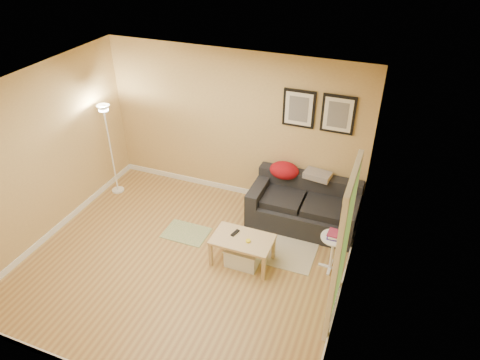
{
  "coord_description": "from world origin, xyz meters",
  "views": [
    {
      "loc": [
        2.48,
        -4.11,
        4.44
      ],
      "look_at": [
        0.55,
        0.85,
        1.05
      ],
      "focal_mm": 32.49,
      "sensor_mm": 36.0,
      "label": 1
    }
  ],
  "objects_px": {
    "sofa": "(304,204)",
    "coffee_table": "(242,250)",
    "side_table": "(332,253)",
    "floor_lamp": "(111,153)",
    "book_stack": "(334,234)",
    "storage_bin": "(243,256)"
  },
  "relations": [
    {
      "from": "sofa",
      "to": "coffee_table",
      "type": "distance_m",
      "value": 1.35
    },
    {
      "from": "storage_bin",
      "to": "floor_lamp",
      "type": "bearing_deg",
      "value": 161.27
    },
    {
      "from": "book_stack",
      "to": "coffee_table",
      "type": "bearing_deg",
      "value": -148.48
    },
    {
      "from": "coffee_table",
      "to": "book_stack",
      "type": "xyz_separation_m",
      "value": [
        1.21,
        0.34,
        0.39
      ]
    },
    {
      "from": "sofa",
      "to": "side_table",
      "type": "relative_size",
      "value": 2.95
    },
    {
      "from": "sofa",
      "to": "coffee_table",
      "type": "relative_size",
      "value": 1.96
    },
    {
      "from": "storage_bin",
      "to": "side_table",
      "type": "bearing_deg",
      "value": 17.07
    },
    {
      "from": "side_table",
      "to": "book_stack",
      "type": "bearing_deg",
      "value": 140.71
    },
    {
      "from": "coffee_table",
      "to": "storage_bin",
      "type": "bearing_deg",
      "value": -83.04
    },
    {
      "from": "book_stack",
      "to": "side_table",
      "type": "bearing_deg",
      "value": -23.56
    },
    {
      "from": "sofa",
      "to": "side_table",
      "type": "bearing_deg",
      "value": -53.86
    },
    {
      "from": "side_table",
      "to": "book_stack",
      "type": "xyz_separation_m",
      "value": [
        -0.01,
        0.01,
        0.32
      ]
    },
    {
      "from": "storage_bin",
      "to": "side_table",
      "type": "relative_size",
      "value": 0.84
    },
    {
      "from": "storage_bin",
      "to": "book_stack",
      "type": "relative_size",
      "value": 2.25
    },
    {
      "from": "coffee_table",
      "to": "side_table",
      "type": "height_order",
      "value": "side_table"
    },
    {
      "from": "sofa",
      "to": "floor_lamp",
      "type": "relative_size",
      "value": 1.01
    },
    {
      "from": "book_stack",
      "to": "sofa",
      "type": "bearing_deg",
      "value": 141.61
    },
    {
      "from": "coffee_table",
      "to": "floor_lamp",
      "type": "bearing_deg",
      "value": 140.19
    },
    {
      "from": "sofa",
      "to": "book_stack",
      "type": "xyz_separation_m",
      "value": [
        0.63,
        -0.86,
        0.23
      ]
    },
    {
      "from": "side_table",
      "to": "book_stack",
      "type": "distance_m",
      "value": 0.32
    },
    {
      "from": "storage_bin",
      "to": "floor_lamp",
      "type": "xyz_separation_m",
      "value": [
        -2.81,
        0.95,
        0.65
      ]
    },
    {
      "from": "storage_bin",
      "to": "sofa",
      "type": "bearing_deg",
      "value": 65.58
    }
  ]
}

